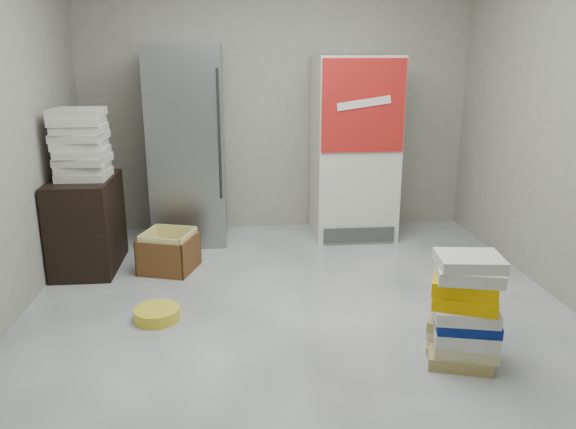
{
  "coord_description": "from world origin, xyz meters",
  "views": [
    {
      "loc": [
        -0.42,
        -3.38,
        1.81
      ],
      "look_at": [
        -0.05,
        0.7,
        0.64
      ],
      "focal_mm": 35.0,
      "sensor_mm": 36.0,
      "label": 1
    }
  ],
  "objects_px": {
    "cardboard_box": "(169,254)",
    "phonebook_stack_main": "(465,310)",
    "wood_shelf": "(87,224)",
    "coke_cooler": "(354,148)",
    "steel_fridge": "(188,146)"
  },
  "relations": [
    {
      "from": "cardboard_box",
      "to": "phonebook_stack_main",
      "type": "bearing_deg",
      "value": -23.91
    },
    {
      "from": "wood_shelf",
      "to": "cardboard_box",
      "type": "xyz_separation_m",
      "value": [
        0.7,
        -0.13,
        -0.26
      ]
    },
    {
      "from": "wood_shelf",
      "to": "cardboard_box",
      "type": "relative_size",
      "value": 1.49
    },
    {
      "from": "phonebook_stack_main",
      "to": "coke_cooler",
      "type": "bearing_deg",
      "value": 109.08
    },
    {
      "from": "steel_fridge",
      "to": "coke_cooler",
      "type": "bearing_deg",
      "value": -0.18
    },
    {
      "from": "phonebook_stack_main",
      "to": "cardboard_box",
      "type": "bearing_deg",
      "value": 154.18
    },
    {
      "from": "steel_fridge",
      "to": "cardboard_box",
      "type": "distance_m",
      "value": 1.19
    },
    {
      "from": "steel_fridge",
      "to": "phonebook_stack_main",
      "type": "distance_m",
      "value": 3.2
    },
    {
      "from": "steel_fridge",
      "to": "coke_cooler",
      "type": "distance_m",
      "value": 1.65
    },
    {
      "from": "steel_fridge",
      "to": "cardboard_box",
      "type": "relative_size",
      "value": 3.53
    },
    {
      "from": "coke_cooler",
      "to": "wood_shelf",
      "type": "height_order",
      "value": "coke_cooler"
    },
    {
      "from": "steel_fridge",
      "to": "coke_cooler",
      "type": "height_order",
      "value": "steel_fridge"
    },
    {
      "from": "steel_fridge",
      "to": "wood_shelf",
      "type": "distance_m",
      "value": 1.23
    },
    {
      "from": "phonebook_stack_main",
      "to": "cardboard_box",
      "type": "distance_m",
      "value": 2.59
    },
    {
      "from": "wood_shelf",
      "to": "cardboard_box",
      "type": "bearing_deg",
      "value": -10.47
    }
  ]
}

